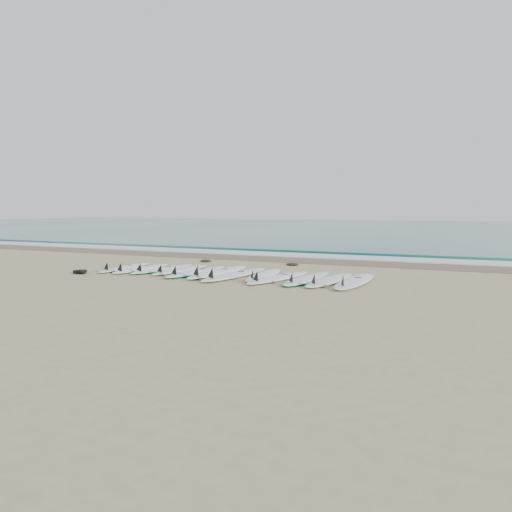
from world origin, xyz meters
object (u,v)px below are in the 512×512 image
at_px(surfboard_0, 124,267).
at_px(leash_coil, 80,272).
at_px(surfboard_11, 354,281).
at_px(surfboard_6, 234,274).

bearing_deg(surfboard_0, leash_coil, -115.80).
xyz_separation_m(surfboard_11, leash_coil, (-6.66, -1.25, -0.01)).
bearing_deg(leash_coil, surfboard_0, 71.78).
bearing_deg(surfboard_0, surfboard_6, -9.17).
bearing_deg(surfboard_6, surfboard_0, -178.13).
height_order(surfboard_0, surfboard_11, surfboard_11).
distance_m(surfboard_6, leash_coil, 3.94).
relative_size(surfboard_0, surfboard_11, 0.89).
relative_size(surfboard_0, leash_coil, 5.25).
distance_m(surfboard_0, surfboard_6, 3.39).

